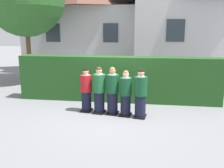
# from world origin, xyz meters

# --- Properties ---
(ground_plane) EXTENTS (60.00, 60.00, 0.00)m
(ground_plane) POSITION_xyz_m (0.00, 0.00, 0.00)
(ground_plane) COLOR slate
(student_in_red_blazer) EXTENTS (0.40, 0.51, 1.54)m
(student_in_red_blazer) POSITION_xyz_m (-0.94, 0.17, 0.73)
(student_in_red_blazer) COLOR black
(student_in_red_blazer) RESTS_ON ground
(student_front_row_1) EXTENTS (0.44, 0.54, 1.62)m
(student_front_row_1) POSITION_xyz_m (-0.45, 0.05, 0.77)
(student_front_row_1) COLOR black
(student_front_row_1) RESTS_ON ground
(student_front_row_2) EXTENTS (0.44, 0.51, 1.62)m
(student_front_row_2) POSITION_xyz_m (0.01, 0.01, 0.77)
(student_front_row_2) COLOR black
(student_front_row_2) RESTS_ON ground
(student_front_row_3) EXTENTS (0.43, 0.52, 1.54)m
(student_front_row_3) POSITION_xyz_m (0.47, -0.09, 0.73)
(student_front_row_3) COLOR black
(student_front_row_3) RESTS_ON ground
(student_front_row_4) EXTENTS (0.44, 0.51, 1.62)m
(student_front_row_4) POSITION_xyz_m (0.97, -0.20, 0.77)
(student_front_row_4) COLOR black
(student_front_row_4) RESTS_ON ground
(hedge) EXTENTS (7.96, 0.70, 1.79)m
(hedge) POSITION_xyz_m (0.00, 1.63, 0.90)
(hedge) COLOR #214C1E
(hedge) RESTS_ON ground
(school_building_main) EXTENTS (8.38, 3.85, 6.57)m
(school_building_main) POSITION_xyz_m (-2.84, 8.63, 3.38)
(school_building_main) COLOR silver
(school_building_main) RESTS_ON ground
(school_building_annex) EXTENTS (7.83, 4.39, 6.67)m
(school_building_annex) POSITION_xyz_m (4.14, 7.03, 3.43)
(school_building_annex) COLOR silver
(school_building_annex) RESTS_ON ground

